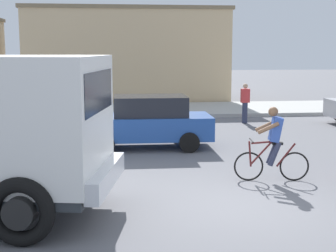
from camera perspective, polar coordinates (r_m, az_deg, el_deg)
The scene contains 7 objects.
ground_plane at distance 9.78m, azimuth 7.83°, elevation -9.14°, with size 120.00×120.00×0.00m, color slate.
sidewalk_far at distance 23.96m, azimuth -1.01°, elevation 1.89°, with size 80.00×5.00×0.16m, color #ADADA8.
cyclist at distance 11.50m, azimuth 12.02°, elevation -2.06°, with size 1.72×0.53×1.72m.
car_red_near at distance 15.07m, azimuth -2.47°, elevation 0.52°, with size 4.04×1.95×1.60m.
car_far_side at distance 19.60m, azimuth -15.70°, elevation 2.15°, with size 4.30×2.67×1.60m.
pedestrian_near_kerb at distance 20.31m, azimuth 8.91°, elevation 2.69°, with size 0.34×0.22×1.62m.
building_mid_block at distance 29.00m, azimuth -4.78°, elevation 8.18°, with size 11.37×5.51×5.29m.
Camera 1 is at (-2.40, -8.98, 3.02)m, focal length 52.67 mm.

